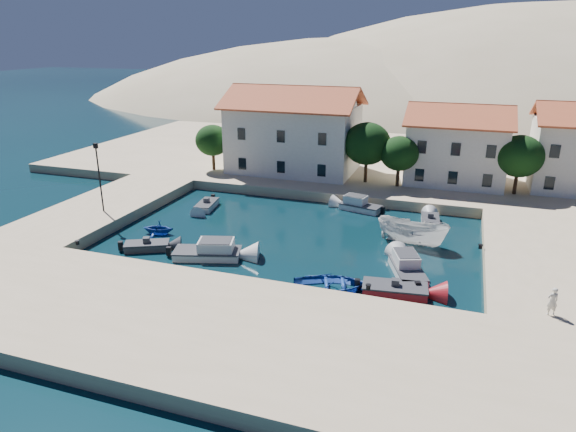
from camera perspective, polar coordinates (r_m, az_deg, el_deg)
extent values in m
plane|color=black|center=(34.70, -4.65, -8.15)|extent=(400.00, 400.00, 0.00)
cube|color=tan|center=(29.80, -9.38, -12.28)|extent=(52.00, 12.00, 1.00)
cube|color=tan|center=(41.84, 28.44, -4.85)|extent=(11.00, 20.00, 1.00)
cube|color=tan|center=(51.88, -19.68, 0.84)|extent=(8.00, 20.00, 1.00)
cube|color=tan|center=(68.69, 9.72, 6.08)|extent=(80.00, 36.00, 1.00)
ellipsoid|color=tan|center=(144.47, 9.49, 4.72)|extent=(198.00, 126.00, 72.00)
ellipsoid|color=tan|center=(164.82, 26.25, 2.98)|extent=(220.00, 176.00, 99.00)
cube|color=beige|center=(60.14, 0.67, 8.62)|extent=(14.00, 9.00, 7.50)
pyramid|color=#9A3822|center=(59.43, 0.69, 13.22)|extent=(14.70, 9.45, 2.20)
cube|color=beige|center=(58.26, 18.17, 6.80)|extent=(10.00, 8.00, 6.50)
pyramid|color=#9A3822|center=(57.57, 18.60, 10.83)|extent=(10.50, 8.40, 1.80)
cylinder|color=#382314|center=(61.40, -8.28, 6.26)|extent=(0.36, 0.36, 2.50)
ellipsoid|color=black|center=(60.93, -8.38, 8.32)|extent=(4.00, 4.00, 3.60)
cylinder|color=#382314|center=(56.07, 8.64, 5.25)|extent=(0.36, 0.36, 3.00)
ellipsoid|color=black|center=(55.49, 8.78, 7.95)|extent=(5.00, 5.00, 4.50)
cylinder|color=#382314|center=(55.16, 12.11, 4.53)|extent=(0.36, 0.36, 2.50)
ellipsoid|color=black|center=(54.64, 12.27, 6.81)|extent=(4.00, 4.00, 3.60)
cylinder|color=#382314|center=(56.01, 23.99, 3.62)|extent=(0.36, 0.36, 2.75)
ellipsoid|color=black|center=(55.46, 24.34, 6.07)|extent=(4.60, 4.60, 4.14)
cylinder|color=black|center=(48.52, -20.19, 3.86)|extent=(0.14, 0.14, 6.00)
cube|color=black|center=(47.86, -20.61, 7.32)|extent=(0.35, 0.25, 0.45)
cylinder|color=black|center=(42.20, -22.37, -2.76)|extent=(0.36, 0.36, 0.30)
cylinder|color=black|center=(32.80, 8.92, -7.81)|extent=(0.36, 0.36, 0.30)
cylinder|color=black|center=(40.91, 20.61, -3.21)|extent=(0.36, 0.36, 0.30)
cube|color=#36363B|center=(42.11, -15.39, -3.32)|extent=(3.65, 2.82, 0.90)
cube|color=#36363B|center=(41.99, -15.43, -2.90)|extent=(3.74, 2.88, 0.10)
cube|color=#36363B|center=(41.91, -15.46, -2.62)|extent=(0.67, 0.67, 0.50)
cube|color=silver|center=(39.73, -8.94, -4.23)|extent=(5.34, 3.43, 0.90)
cube|color=#36363B|center=(39.60, -8.97, -3.79)|extent=(5.46, 3.50, 0.10)
cube|color=silver|center=(39.46, -9.00, -3.29)|extent=(3.02, 2.47, 0.90)
imported|color=#1B3F96|center=(34.74, 4.82, -8.13)|extent=(5.90, 5.01, 1.04)
cube|color=maroon|center=(34.69, 11.77, -8.08)|extent=(4.30, 2.35, 0.90)
cube|color=#36363B|center=(34.54, 11.81, -7.59)|extent=(4.40, 2.39, 0.10)
cube|color=#36363B|center=(34.44, 11.84, -7.27)|extent=(0.56, 0.56, 0.50)
cube|color=silver|center=(37.45, 13.12, -6.04)|extent=(3.25, 4.79, 0.90)
cube|color=#36363B|center=(37.31, 13.16, -5.58)|extent=(3.32, 4.90, 0.10)
cube|color=silver|center=(37.16, 13.20, -5.06)|extent=(2.26, 2.74, 0.90)
imported|color=silver|center=(43.01, 13.55, -3.02)|extent=(6.28, 3.51, 2.29)
cube|color=silver|center=(47.75, 15.52, -0.61)|extent=(1.85, 3.38, 0.90)
cube|color=#36363B|center=(47.64, 15.55, -0.23)|extent=(1.89, 3.46, 0.10)
cube|color=#36363B|center=(47.57, 15.58, 0.02)|extent=(0.55, 0.55, 0.50)
imported|color=#1B3F96|center=(45.28, -14.17, -1.93)|extent=(3.02, 2.73, 1.39)
cube|color=silver|center=(50.93, -9.01, 1.13)|extent=(2.03, 3.60, 0.90)
cube|color=#36363B|center=(50.83, -9.03, 1.48)|extent=(2.08, 3.68, 0.10)
cube|color=#36363B|center=(50.76, -9.05, 1.72)|extent=(0.57, 0.57, 0.50)
cube|color=silver|center=(50.14, 8.04, 0.89)|extent=(4.14, 2.50, 0.90)
cube|color=#36363B|center=(50.04, 8.05, 1.25)|extent=(4.24, 2.56, 0.10)
cube|color=silver|center=(49.93, 8.07, 1.65)|extent=(2.32, 1.84, 0.90)
imported|color=beige|center=(32.94, 27.32, -8.41)|extent=(0.73, 0.61, 1.71)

